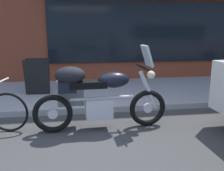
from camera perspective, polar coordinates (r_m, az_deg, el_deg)
The scene contains 3 objects.
ground_plane at distance 3.82m, azimuth -4.07°, elevation -12.65°, with size 80.00×80.00×0.00m, color #3A3A3A.
touring_motorcycle at distance 4.06m, azimuth -4.27°, elevation -2.02°, with size 2.24×0.63×1.40m.
sandwich_board_sign at distance 6.10m, azimuth -16.94°, elevation 1.99°, with size 0.55×0.40×0.84m.
Camera 1 is at (-0.23, -3.44, 1.66)m, focal length 39.47 mm.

